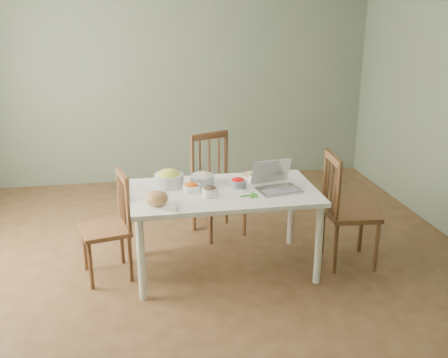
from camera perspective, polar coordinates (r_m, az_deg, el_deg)
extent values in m
cube|color=#482F1A|center=(4.63, -2.44, -9.78)|extent=(5.00, 5.00, 0.00)
cube|color=slate|center=(6.61, -5.67, 11.24)|extent=(5.00, 0.00, 2.70)
cube|color=slate|center=(1.84, 7.96, -9.64)|extent=(5.00, 0.00, 2.70)
ellipsoid|color=tan|center=(4.05, -7.34, -2.08)|extent=(0.22, 0.22, 0.11)
cube|color=white|center=(3.95, -5.93, -3.24)|extent=(0.11, 0.06, 0.03)
cylinder|color=tan|center=(4.70, 3.27, 0.44)|extent=(0.27, 0.27, 0.02)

